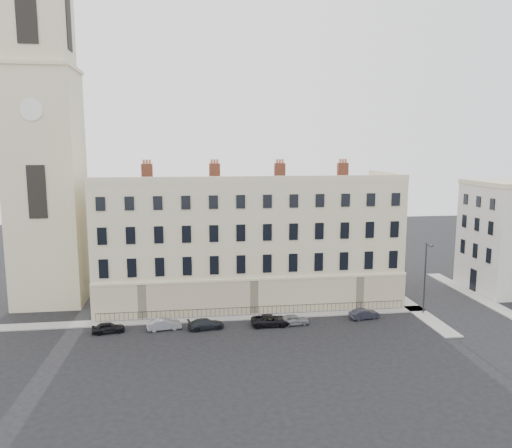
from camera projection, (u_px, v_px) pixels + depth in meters
The scene contains 15 objects.
ground at pixel (318, 330), 52.21m from camera, with size 160.00×160.00×0.00m, color black.
terrace at pixel (248, 240), 61.97m from camera, with size 36.22×12.22×17.00m.
church_tower at pixel (44, 150), 58.99m from camera, with size 8.00×8.13×44.00m.
adjacent_building at pixel (511, 239), 65.80m from camera, with size 10.00×10.00×14.00m, color silver.
pavement_terrace at pixel (220, 318), 55.75m from camera, with size 48.00×2.00×0.12m, color gray.
pavement_east_return at pixel (404, 301), 61.78m from camera, with size 2.00×24.00×0.12m, color gray.
pavement_adjacent at pixel (470, 293), 65.09m from camera, with size 2.00×20.00×0.12m, color gray.
railings at pixel (255, 311), 56.61m from camera, with size 35.00×0.04×0.96m.
car_a at pixel (108, 328), 51.39m from camera, with size 1.33×3.30×1.12m, color black.
car_b at pixel (164, 324), 52.30m from camera, with size 1.24×3.57×1.17m, color gray.
car_c at pixel (206, 324), 52.46m from camera, with size 1.55×3.81×1.11m, color black.
car_d at pixel (271, 320), 53.44m from camera, with size 1.96×4.25×1.18m, color black.
car_e at pixel (294, 320), 53.67m from camera, with size 1.35×3.35×1.14m, color slate.
car_f at pixel (364, 314), 55.58m from camera, with size 1.18×3.39×1.12m, color #23232E.
streetlamp at pixel (425, 275), 56.47m from camera, with size 0.44×1.81×8.40m.
Camera 1 is at (-13.27, -48.51, 19.07)m, focal length 35.00 mm.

